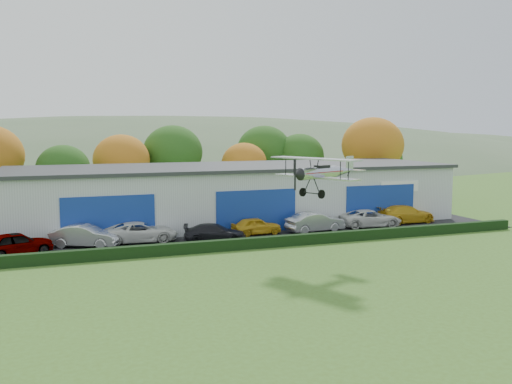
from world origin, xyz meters
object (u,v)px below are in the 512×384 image
object	(u,v)px
car_0	(16,243)
car_2	(141,232)
car_3	(215,233)
car_5	(315,222)
car_1	(85,236)
car_6	(370,218)
hangar	(235,193)
car_7	(405,214)
biplane	(323,171)
car_4	(256,226)

from	to	relation	value
car_0	car_2	distance (m)	8.78
car_2	car_3	distance (m)	5.66
car_3	car_5	world-z (taller)	car_5
car_1	car_6	size ratio (longest dim) A/B	0.91
hangar	car_3	bearing A→B (deg)	-116.70
car_3	car_5	bearing A→B (deg)	-68.89
car_5	car_7	world-z (taller)	car_7
car_7	biplane	world-z (taller)	biplane
car_3	car_5	size ratio (longest dim) A/B	0.95
car_0	car_5	xyz separation A→B (m)	(23.02, 0.81, 0.02)
car_6	biplane	world-z (taller)	biplane
car_6	biplane	size ratio (longest dim) A/B	0.85
car_3	car_7	world-z (taller)	car_7
car_2	car_6	bearing A→B (deg)	-87.86
car_0	car_2	size ratio (longest dim) A/B	0.85
hangar	car_5	distance (m)	9.09
car_1	car_4	world-z (taller)	car_1
car_3	car_4	xyz separation A→B (m)	(3.97, 1.67, 0.02)
car_2	car_5	world-z (taller)	car_5
car_3	car_0	bearing A→B (deg)	103.19
car_4	car_2	bearing A→B (deg)	85.29
car_4	car_5	size ratio (longest dim) A/B	0.83
car_1	car_6	distance (m)	24.15
car_6	car_1	bearing A→B (deg)	97.18
car_6	car_7	bearing A→B (deg)	-74.44
hangar	biplane	world-z (taller)	biplane
car_3	car_2	bearing A→B (deg)	85.50
car_4	car_5	bearing A→B (deg)	-100.41
car_3	car_6	distance (m)	14.78
hangar	car_1	distance (m)	15.70
car_2	car_5	bearing A→B (deg)	-90.17
car_1	car_3	xyz separation A→B (m)	(9.46, -1.44, -0.13)
car_0	biplane	size ratio (longest dim) A/B	0.73
car_0	car_2	xyz separation A→B (m)	(8.64, 1.55, -0.04)
car_2	car_6	distance (m)	20.05
car_1	car_4	bearing A→B (deg)	-65.24
car_4	car_5	distance (m)	5.08
car_5	biplane	xyz separation A→B (m)	(-4.37, -9.96, 5.12)
car_3	car_6	bearing A→B (deg)	-69.51
biplane	car_4	bearing A→B (deg)	70.39
car_1	biplane	distance (m)	18.21
car_7	car_1	bearing A→B (deg)	87.82
car_0	car_4	world-z (taller)	car_0
car_7	car_5	bearing A→B (deg)	92.92
car_0	car_3	size ratio (longest dim) A/B	1.00
hangar	car_1	size ratio (longest dim) A/B	8.16
car_3	car_4	size ratio (longest dim) A/B	1.14
car_2	car_1	bearing A→B (deg)	98.09
car_4	car_0	bearing A→B (deg)	90.69
car_6	car_7	xyz separation A→B (m)	(4.08, 0.63, 0.07)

